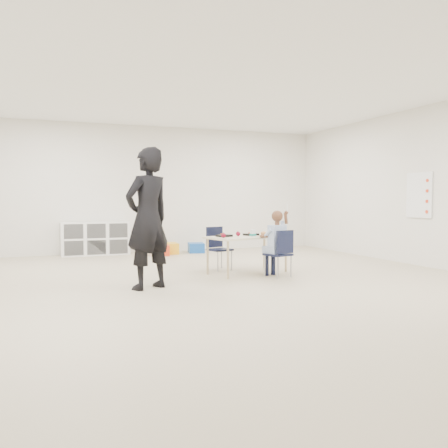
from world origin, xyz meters
name	(u,v)px	position (x,y,z in m)	size (l,w,h in m)	color
room	(220,183)	(0.00, 0.00, 1.40)	(9.00, 9.02, 2.80)	tan
table	(247,254)	(0.80, 0.88, 0.30)	(1.42, 0.97, 0.59)	beige
chair_near	(278,253)	(1.09, 0.40, 0.36)	(0.35, 0.32, 0.71)	black
chair_far	(220,249)	(0.51, 1.37, 0.36)	(0.35, 0.32, 0.71)	black
child	(278,240)	(1.09, 0.40, 0.56)	(0.48, 0.48, 1.12)	#B3CDF3
lunch_tray_near	(251,234)	(0.91, 0.99, 0.61)	(0.22, 0.16, 0.03)	black
lunch_tray_far	(224,236)	(0.41, 0.89, 0.61)	(0.22, 0.16, 0.03)	black
milk_carton	(253,233)	(0.85, 0.78, 0.64)	(0.07, 0.07, 0.10)	white
bread_roll	(263,233)	(1.07, 0.87, 0.63)	(0.09, 0.09, 0.07)	#B67B4A
apple_near	(238,234)	(0.66, 0.93, 0.63)	(0.07, 0.07, 0.07)	maroon
apple_far	(224,235)	(0.32, 0.70, 0.63)	(0.07, 0.07, 0.07)	maroon
cubby_shelf	(96,238)	(-1.20, 4.28, 0.35)	(1.40, 0.40, 0.70)	white
rules_poster	(419,195)	(3.98, 0.60, 1.25)	(0.02, 0.60, 0.80)	white
adult	(148,218)	(-0.95, 0.14, 0.93)	(0.68, 0.44, 1.85)	black
bin_red	(161,250)	(0.08, 3.76, 0.11)	(0.35, 0.45, 0.22)	red
bin_yellow	(169,248)	(0.30, 3.98, 0.12)	(0.37, 0.47, 0.23)	yellow
bin_blue	(196,248)	(0.93, 3.98, 0.10)	(0.33, 0.43, 0.21)	#154DA4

